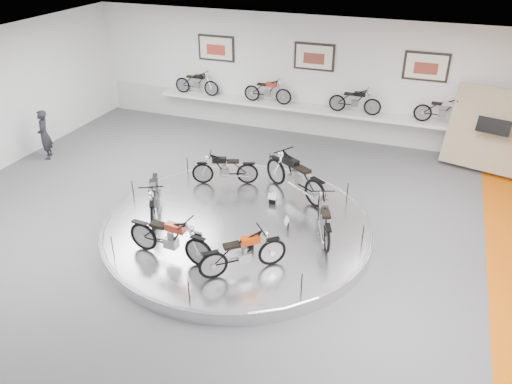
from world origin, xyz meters
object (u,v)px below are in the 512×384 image
at_px(bike_a, 324,217).
at_px(visitor, 44,135).
at_px(display_platform, 238,227).
at_px(bike_b, 295,175).
at_px(shelf, 309,109).
at_px(bike_d, 154,196).
at_px(bike_c, 225,169).
at_px(bike_e, 170,238).
at_px(bike_f, 243,252).

height_order(bike_a, visitor, visitor).
bearing_deg(display_platform, bike_b, 63.17).
bearing_deg(bike_a, shelf, -2.37).
height_order(shelf, bike_d, bike_d).
bearing_deg(bike_a, display_platform, 74.35).
bearing_deg(shelf, bike_c, -102.69).
relative_size(bike_a, bike_e, 0.92).
height_order(display_platform, bike_e, bike_e).
bearing_deg(bike_f, bike_a, 16.40).
relative_size(shelf, bike_a, 6.92).
bearing_deg(visitor, bike_b, 56.55).
relative_size(shelf, bike_d, 6.61).
bearing_deg(visitor, bike_e, 27.66).
relative_size(bike_f, visitor, 1.02).
height_order(bike_e, visitor, visitor).
xyz_separation_m(bike_d, bike_f, (2.85, -1.35, -0.02)).
xyz_separation_m(display_platform, bike_d, (-2.02, -0.37, 0.64)).
xyz_separation_m(display_platform, visitor, (-7.23, 1.86, 0.63)).
xyz_separation_m(bike_e, visitor, (-6.46, 3.68, -0.03)).
xyz_separation_m(shelf, bike_f, (0.84, -8.12, -0.23)).
xyz_separation_m(bike_d, bike_e, (1.25, -1.45, 0.02)).
bearing_deg(shelf, bike_a, -71.88).
xyz_separation_m(bike_c, bike_d, (-0.96, -2.07, 0.04)).
xyz_separation_m(display_platform, bike_a, (2.04, 0.17, 0.62)).
bearing_deg(display_platform, bike_e, -112.86).
bearing_deg(visitor, display_platform, 42.89).
xyz_separation_m(shelf, visitor, (-7.23, -4.54, -0.22)).
relative_size(bike_a, visitor, 1.02).
bearing_deg(bike_d, display_platform, 72.89).
distance_m(bike_c, bike_f, 3.91).
distance_m(shelf, bike_d, 7.07).
height_order(bike_f, visitor, visitor).
height_order(display_platform, bike_c, bike_c).
relative_size(bike_d, bike_f, 1.05).
xyz_separation_m(bike_c, bike_f, (1.90, -3.42, 0.02)).
distance_m(bike_b, visitor, 8.12).
xyz_separation_m(shelf, bike_d, (-2.02, -6.77, -0.21)).
height_order(bike_a, bike_c, bike_a).
xyz_separation_m(bike_b, bike_c, (-1.94, -0.05, -0.12)).
relative_size(bike_b, bike_d, 1.15).
bearing_deg(bike_f, display_platform, 74.82).
bearing_deg(bike_f, bike_c, 77.81).
relative_size(bike_d, bike_e, 0.96).
bearing_deg(bike_e, bike_c, 99.04).
height_order(display_platform, bike_a, bike_a).
bearing_deg(bike_f, visitor, 114.87).
bearing_deg(bike_a, visitor, 59.17).
height_order(bike_a, bike_e, bike_e).
height_order(bike_d, bike_e, bike_e).
bearing_deg(display_platform, bike_a, 4.84).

